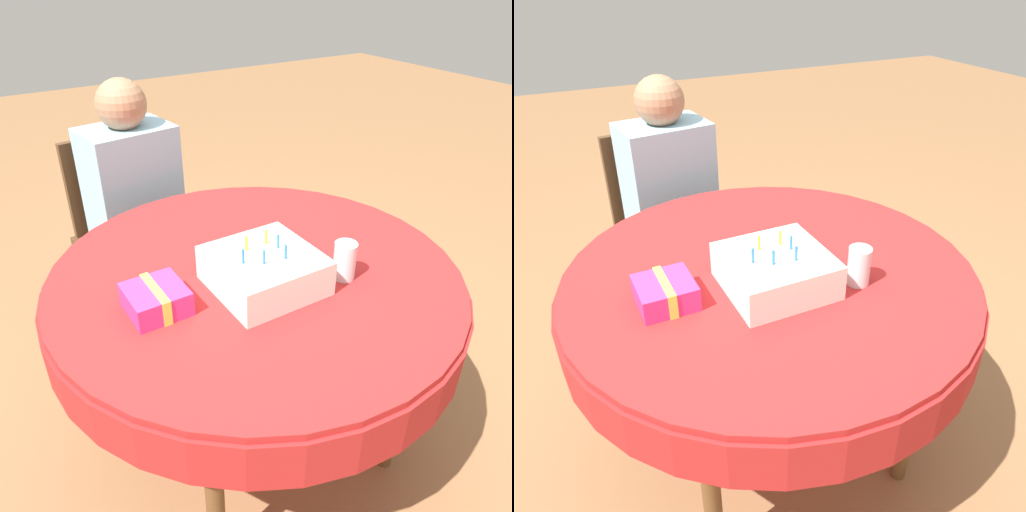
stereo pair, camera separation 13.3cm
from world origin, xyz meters
TOP-DOWN VIEW (x-y plane):
  - ground_plane at (0.00, 0.00)m, footprint 12.00×12.00m
  - dining_table at (0.00, 0.00)m, footprint 1.21×1.21m
  - chair at (-0.07, 0.92)m, footprint 0.50×0.50m
  - person at (-0.06, 0.83)m, footprint 0.38×0.37m
  - birthday_cake at (-0.02, -0.09)m, footprint 0.28×0.28m
  - drinking_glass at (0.19, -0.17)m, footprint 0.06×0.06m
  - gift_box at (-0.32, -0.03)m, footprint 0.15×0.15m

SIDE VIEW (x-z plane):
  - ground_plane at x=0.00m, z-range 0.00..0.00m
  - chair at x=-0.07m, z-range 0.04..0.91m
  - dining_table at x=0.00m, z-range 0.28..1.03m
  - person at x=-0.06m, z-range 0.11..1.25m
  - gift_box at x=-0.32m, z-range 0.74..0.81m
  - birthday_cake at x=-0.02m, z-range 0.72..0.86m
  - drinking_glass at x=0.19m, z-range 0.74..0.85m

